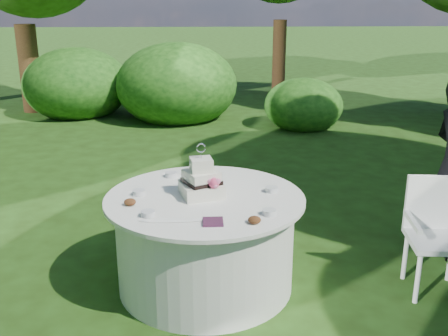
{
  "coord_description": "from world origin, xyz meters",
  "views": [
    {
      "loc": [
        -0.03,
        -3.8,
        2.24
      ],
      "look_at": [
        0.15,
        0.0,
        1.0
      ],
      "focal_mm": 42.0,
      "sensor_mm": 36.0,
      "label": 1
    }
  ],
  "objects": [
    {
      "name": "votives",
      "position": [
        -0.04,
        -0.03,
        0.79
      ],
      "size": [
        1.15,
        0.96,
        0.04
      ],
      "color": "silver",
      "rests_on": "table"
    },
    {
      "name": "cake",
      "position": [
        -0.02,
        0.02,
        0.88
      ],
      "size": [
        0.38,
        0.38,
        0.42
      ],
      "color": "silver",
      "rests_on": "table"
    },
    {
      "name": "chair",
      "position": [
        1.82,
        -0.11,
        0.52
      ],
      "size": [
        0.51,
        0.5,
        0.91
      ],
      "color": "white",
      "rests_on": "ground"
    },
    {
      "name": "table",
      "position": [
        0.0,
        0.0,
        0.39
      ],
      "size": [
        1.56,
        1.56,
        0.77
      ],
      "color": "silver",
      "rests_on": "ground"
    },
    {
      "name": "napkins",
      "position": [
        0.05,
        -0.51,
        0.78
      ],
      "size": [
        0.14,
        0.14,
        0.02
      ],
      "primitive_type": "cube",
      "color": "#451D38",
      "rests_on": "table"
    },
    {
      "name": "feather_plume",
      "position": [
        -0.22,
        -0.46,
        0.78
      ],
      "size": [
        0.48,
        0.07,
        0.01
      ],
      "primitive_type": "ellipsoid",
      "color": "white",
      "rests_on": "table"
    },
    {
      "name": "ground",
      "position": [
        0.0,
        0.0,
        0.0
      ],
      "size": [
        80.0,
        80.0,
        0.0
      ],
      "primitive_type": "plane",
      "color": "#1E360E",
      "rests_on": "ground"
    },
    {
      "name": "petal_cups",
      "position": [
        -0.11,
        -0.34,
        0.79
      ],
      "size": [
        0.98,
        0.46,
        0.05
      ],
      "color": "#562D16",
      "rests_on": "table"
    }
  ]
}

